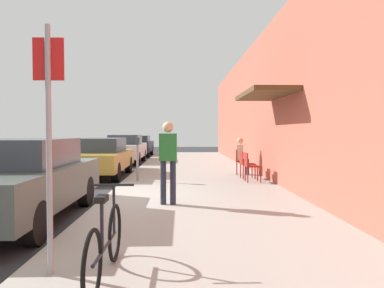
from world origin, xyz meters
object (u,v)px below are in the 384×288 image
(cafe_chair_2, at_px, (240,160))
(bicycle_0, at_px, (105,244))
(seated_patron_2, at_px, (242,155))
(street_sign, at_px, (49,129))
(parked_car_2, at_px, (125,148))
(parked_car_0, at_px, (21,179))
(parked_car_1, at_px, (101,157))
(parked_car_3, at_px, (138,145))
(cafe_chair_1, at_px, (245,163))
(pedestrian_standing, at_px, (168,156))
(cafe_chair_0, at_px, (250,165))
(parking_meter, at_px, (137,156))

(cafe_chair_2, bearing_deg, bicycle_0, -107.80)
(bicycle_0, bearing_deg, seated_patron_2, 71.83)
(street_sign, bearing_deg, parked_car_2, 95.78)
(parked_car_0, height_order, street_sign, street_sign)
(parked_car_1, bearing_deg, parked_car_3, 90.00)
(bicycle_0, xyz_separation_m, cafe_chair_2, (2.83, 8.80, 0.14))
(cafe_chair_1, relative_size, pedestrian_standing, 0.51)
(cafe_chair_1, bearing_deg, parked_car_1, 163.02)
(cafe_chair_0, height_order, pedestrian_standing, pedestrian_standing)
(parked_car_3, height_order, street_sign, street_sign)
(parked_car_0, distance_m, parking_meter, 4.69)
(parked_car_0, bearing_deg, cafe_chair_0, 39.48)
(cafe_chair_0, bearing_deg, street_sign, -116.80)
(street_sign, distance_m, cafe_chair_0, 7.68)
(parked_car_2, distance_m, cafe_chair_0, 9.41)
(cafe_chair_0, xyz_separation_m, pedestrian_standing, (-2.32, -3.23, 0.50))
(cafe_chair_0, distance_m, pedestrian_standing, 4.01)
(parked_car_3, height_order, cafe_chair_1, parked_car_3)
(street_sign, height_order, seated_patron_2, street_sign)
(parked_car_0, xyz_separation_m, parked_car_1, (0.00, 6.38, -0.04))
(parking_meter, bearing_deg, bicycle_0, -85.64)
(cafe_chair_0, bearing_deg, parked_car_0, -140.52)
(seated_patron_2, xyz_separation_m, pedestrian_standing, (-2.39, -5.06, 0.30))
(street_sign, relative_size, cafe_chair_0, 2.99)
(parked_car_0, xyz_separation_m, seated_patron_2, (4.99, 5.90, 0.05))
(parked_car_0, xyz_separation_m, pedestrian_standing, (2.61, 0.84, 0.36))
(parked_car_0, height_order, parked_car_1, parked_car_0)
(cafe_chair_0, bearing_deg, pedestrian_standing, -125.79)
(parked_car_3, bearing_deg, parked_car_0, -90.00)
(parked_car_1, height_order, cafe_chair_0, parked_car_1)
(parking_meter, relative_size, pedestrian_standing, 0.78)
(cafe_chair_1, xyz_separation_m, seated_patron_2, (0.06, 1.03, 0.19))
(parked_car_0, bearing_deg, parking_meter, 70.68)
(street_sign, bearing_deg, cafe_chair_1, 65.70)
(parked_car_2, bearing_deg, street_sign, -84.22)
(cafe_chair_0, height_order, cafe_chair_2, same)
(parked_car_2, relative_size, seated_patron_2, 3.41)
(parked_car_0, distance_m, bicycle_0, 3.59)
(bicycle_0, relative_size, cafe_chair_0, 1.97)
(street_sign, distance_m, pedestrian_standing, 3.78)
(parked_car_0, height_order, parking_meter, parked_car_0)
(parking_meter, height_order, bicycle_0, parking_meter)
(parked_car_0, distance_m, street_sign, 3.24)
(parking_meter, relative_size, cafe_chair_0, 1.52)
(parked_car_2, bearing_deg, bicycle_0, -81.98)
(street_sign, height_order, cafe_chair_2, street_sign)
(parked_car_1, xyz_separation_m, parked_car_2, (0.00, 5.70, 0.03))
(parked_car_0, relative_size, cafe_chair_2, 5.06)
(pedestrian_standing, bearing_deg, cafe_chair_1, 60.03)
(parked_car_0, relative_size, parked_car_3, 1.00)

